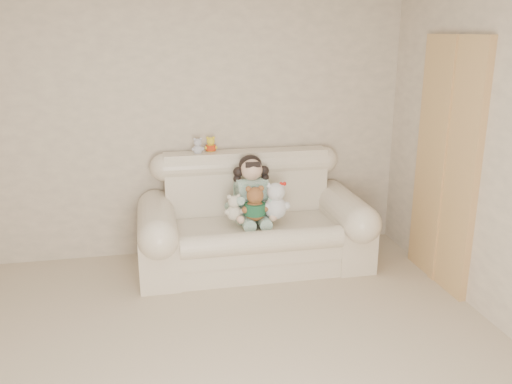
{
  "coord_description": "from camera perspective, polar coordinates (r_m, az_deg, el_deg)",
  "views": [
    {
      "loc": [
        -0.24,
        -2.63,
        2.13
      ],
      "look_at": [
        0.69,
        1.9,
        0.75
      ],
      "focal_mm": 38.07,
      "sensor_mm": 36.0,
      "label": 1
    }
  ],
  "objects": [
    {
      "name": "brown_teddy",
      "position": [
        4.79,
        -0.12,
        -0.86
      ],
      "size": [
        0.27,
        0.22,
        0.38
      ],
      "primitive_type": null,
      "rotation": [
        0.0,
        0.0,
        -0.14
      ],
      "color": "brown",
      "rests_on": "sofa"
    },
    {
      "name": "grey_mini_plush",
      "position": [
        5.11,
        -6.14,
        4.95
      ],
      "size": [
        0.15,
        0.13,
        0.19
      ],
      "primitive_type": null,
      "rotation": [
        0.0,
        0.0,
        0.38
      ],
      "color": "#BCBBC3",
      "rests_on": "sofa"
    },
    {
      "name": "white_cat",
      "position": [
        4.84,
        2.08,
        -0.5
      ],
      "size": [
        0.3,
        0.26,
        0.41
      ],
      "primitive_type": null,
      "rotation": [
        0.0,
        0.0,
        -0.24
      ],
      "color": "silver",
      "rests_on": "sofa"
    },
    {
      "name": "yellow_mini_bear",
      "position": [
        5.15,
        -4.78,
        5.11
      ],
      "size": [
        0.14,
        0.12,
        0.19
      ],
      "primitive_type": null,
      "rotation": [
        0.0,
        0.0,
        0.2
      ],
      "color": "yellow",
      "rests_on": "sofa"
    },
    {
      "name": "cream_teddy",
      "position": [
        4.82,
        -2.33,
        -1.38
      ],
      "size": [
        0.21,
        0.18,
        0.28
      ],
      "primitive_type": null,
      "rotation": [
        0.0,
        0.0,
        0.24
      ],
      "color": "beige",
      "rests_on": "sofa"
    },
    {
      "name": "door_panel",
      "position": [
        4.84,
        19.32,
        2.79
      ],
      "size": [
        0.06,
        0.9,
        2.1
      ],
      "primitive_type": "cube",
      "color": "#AF784B",
      "rests_on": "floor"
    },
    {
      "name": "seated_child",
      "position": [
        4.99,
        -0.48,
        0.4
      ],
      "size": [
        0.45,
        0.52,
        0.63
      ],
      "primitive_type": null,
      "rotation": [
        0.0,
        0.0,
        0.17
      ],
      "color": "#377C5D",
      "rests_on": "sofa"
    },
    {
      "name": "wall_back",
      "position": [
        5.2,
        -8.91,
        7.26
      ],
      "size": [
        4.5,
        0.0,
        4.5
      ],
      "primitive_type": "plane",
      "rotation": [
        1.57,
        0.0,
        0.0
      ],
      "color": "tan",
      "rests_on": "ground"
    },
    {
      "name": "sofa",
      "position": [
        4.98,
        -0.23,
        -2.27
      ],
      "size": [
        2.1,
        0.95,
        1.03
      ],
      "primitive_type": null,
      "color": "#FFE9CD",
      "rests_on": "floor"
    }
  ]
}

